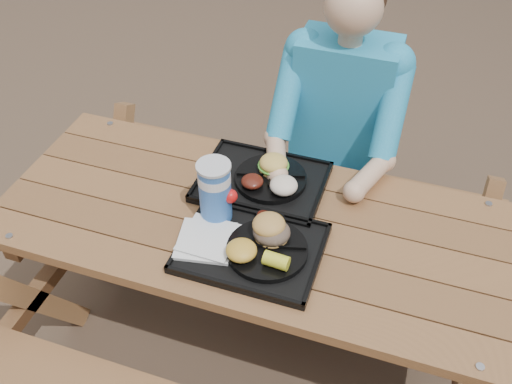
% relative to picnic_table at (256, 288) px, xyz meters
% --- Properties ---
extents(ground, '(60.00, 60.00, 0.00)m').
position_rel_picnic_table_xyz_m(ground, '(0.00, 0.00, -0.38)').
color(ground, '#999999').
rests_on(ground, ground).
extents(picnic_table, '(1.80, 1.49, 0.75)m').
position_rel_picnic_table_xyz_m(picnic_table, '(0.00, 0.00, 0.00)').
color(picnic_table, '#999999').
rests_on(picnic_table, ground).
extents(tray_near, '(0.45, 0.35, 0.02)m').
position_rel_picnic_table_xyz_m(tray_near, '(0.03, -0.14, 0.39)').
color(tray_near, black).
rests_on(tray_near, picnic_table).
extents(tray_far, '(0.45, 0.35, 0.02)m').
position_rel_picnic_table_xyz_m(tray_far, '(-0.04, 0.18, 0.39)').
color(tray_far, black).
rests_on(tray_far, picnic_table).
extents(plate_near, '(0.26, 0.26, 0.02)m').
position_rel_picnic_table_xyz_m(plate_near, '(0.09, -0.14, 0.41)').
color(plate_near, black).
rests_on(plate_near, tray_near).
extents(plate_far, '(0.26, 0.26, 0.02)m').
position_rel_picnic_table_xyz_m(plate_far, '(-0.01, 0.19, 0.41)').
color(plate_far, black).
rests_on(plate_far, tray_far).
extents(napkin_stack, '(0.21, 0.21, 0.02)m').
position_rel_picnic_table_xyz_m(napkin_stack, '(-0.12, -0.17, 0.41)').
color(napkin_stack, silver).
rests_on(napkin_stack, tray_near).
extents(soda_cup, '(0.11, 0.11, 0.21)m').
position_rel_picnic_table_xyz_m(soda_cup, '(-0.13, -0.04, 0.50)').
color(soda_cup, '#1650AC').
rests_on(soda_cup, tray_near).
extents(condiment_bbq, '(0.05, 0.05, 0.03)m').
position_rel_picnic_table_xyz_m(condiment_bbq, '(0.03, -0.01, 0.41)').
color(condiment_bbq, '#330B05').
rests_on(condiment_bbq, tray_near).
extents(condiment_mustard, '(0.05, 0.05, 0.03)m').
position_rel_picnic_table_xyz_m(condiment_mustard, '(0.08, -0.02, 0.41)').
color(condiment_mustard, yellow).
rests_on(condiment_mustard, tray_near).
extents(sandwich, '(0.11, 0.11, 0.12)m').
position_rel_picnic_table_xyz_m(sandwich, '(0.08, -0.09, 0.47)').
color(sandwich, '#BD8A43').
rests_on(sandwich, plate_near).
extents(mac_cheese, '(0.10, 0.10, 0.05)m').
position_rel_picnic_table_xyz_m(mac_cheese, '(0.02, -0.20, 0.44)').
color(mac_cheese, gold).
rests_on(mac_cheese, plate_near).
extents(corn_cob, '(0.08, 0.08, 0.05)m').
position_rel_picnic_table_xyz_m(corn_cob, '(0.13, -0.20, 0.44)').
color(corn_cob, yellow).
rests_on(corn_cob, plate_near).
extents(cutlery_far, '(0.08, 0.15, 0.01)m').
position_rel_picnic_table_xyz_m(cutlery_far, '(-0.20, 0.18, 0.40)').
color(cutlery_far, black).
rests_on(cutlery_far, tray_far).
extents(burger, '(0.11, 0.11, 0.09)m').
position_rel_picnic_table_xyz_m(burger, '(-0.01, 0.23, 0.46)').
color(burger, gold).
rests_on(burger, plate_far).
extents(baked_beans, '(0.08, 0.08, 0.04)m').
position_rel_picnic_table_xyz_m(baked_beans, '(-0.06, 0.12, 0.43)').
color(baked_beans, '#501910').
rests_on(baked_beans, plate_far).
extents(potato_salad, '(0.10, 0.10, 0.05)m').
position_rel_picnic_table_xyz_m(potato_salad, '(0.06, 0.13, 0.44)').
color(potato_salad, silver).
rests_on(potato_salad, plate_far).
extents(diner, '(0.48, 0.84, 1.28)m').
position_rel_picnic_table_xyz_m(diner, '(0.15, 0.62, 0.27)').
color(diner, '#19B0AD').
rests_on(diner, ground).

